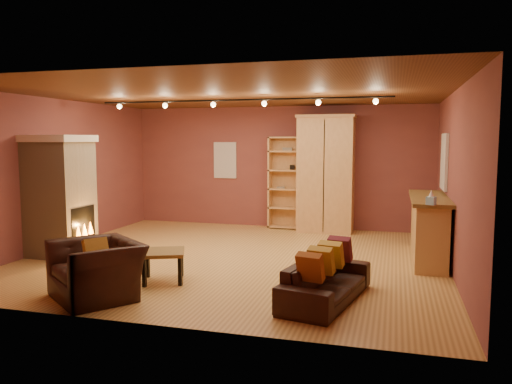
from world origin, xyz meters
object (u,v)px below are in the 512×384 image
(loveseat, at_px, (326,273))
(armoire, at_px, (326,174))
(bar_counter, at_px, (428,228))
(armchair, at_px, (97,260))
(bookcase, at_px, (288,182))
(coffee_table, at_px, (163,255))
(fireplace, at_px, (61,196))

(loveseat, bearing_deg, armoire, 19.91)
(bar_counter, xyz_separation_m, armchair, (-4.25, -3.31, -0.06))
(armoire, height_order, bar_counter, armoire)
(bookcase, xyz_separation_m, bar_counter, (2.94, -2.39, -0.52))
(armchair, xyz_separation_m, coffee_table, (0.49, 0.91, -0.11))
(coffee_table, bearing_deg, bookcase, 80.41)
(fireplace, bearing_deg, bar_counter, 12.20)
(fireplace, distance_m, bar_counter, 6.41)
(armchair, bearing_deg, armoire, 105.14)
(fireplace, relative_size, armoire, 0.82)
(bookcase, bearing_deg, loveseat, -72.72)
(fireplace, height_order, coffee_table, fireplace)
(loveseat, relative_size, armchair, 1.36)
(bookcase, relative_size, armoire, 0.82)
(armchair, bearing_deg, fireplace, 172.42)
(bookcase, xyz_separation_m, armoire, (0.90, -0.22, 0.22))
(bar_counter, bearing_deg, armchair, -142.03)
(bookcase, distance_m, loveseat, 5.33)
(armoire, distance_m, armchair, 5.97)
(armchair, height_order, coffee_table, armchair)
(bar_counter, xyz_separation_m, coffee_table, (-3.75, -2.41, -0.17))
(armoire, height_order, armchair, armoire)
(fireplace, xyz_separation_m, bookcase, (3.30, 3.74, 0.01))
(armoire, height_order, loveseat, armoire)
(bar_counter, distance_m, armchair, 5.39)
(fireplace, height_order, armchair, fireplace)
(loveseat, bearing_deg, coffee_table, 96.18)
(armoire, distance_m, coffee_table, 4.97)
(armoire, bearing_deg, armchair, -111.88)
(bookcase, xyz_separation_m, armchair, (-1.30, -5.70, -0.58))
(armoire, xyz_separation_m, loveseat, (0.67, -4.82, -0.93))
(bookcase, bearing_deg, armoire, -13.50)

